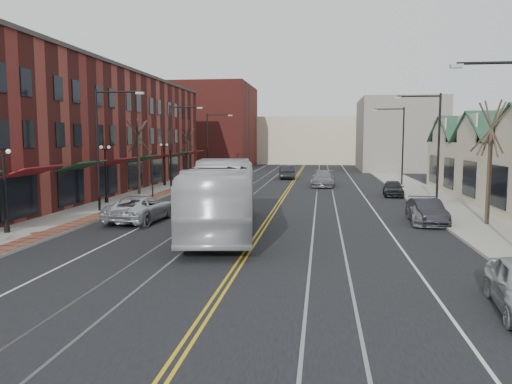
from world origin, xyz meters
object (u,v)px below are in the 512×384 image
(transit_bus, at_px, (222,197))
(parked_suv, at_px, (141,208))
(parked_car_c, at_px, (426,211))
(parked_car_b, at_px, (427,212))
(parked_car_d, at_px, (393,188))

(transit_bus, bearing_deg, parked_suv, -32.98)
(transit_bus, distance_m, parked_car_c, 12.15)
(parked_suv, xyz_separation_m, parked_car_c, (16.80, 1.69, -0.09))
(parked_car_b, bearing_deg, transit_bus, -164.03)
(parked_car_b, relative_size, parked_car_d, 1.07)
(transit_bus, relative_size, parked_car_b, 3.13)
(parked_car_c, bearing_deg, parked_car_b, -85.72)
(parked_suv, distance_m, parked_car_b, 16.86)
(transit_bus, height_order, parked_car_d, transit_bus)
(transit_bus, xyz_separation_m, parked_suv, (-5.50, 2.60, -1.10))
(parked_suv, distance_m, parked_car_c, 16.89)
(parked_car_c, bearing_deg, parked_car_d, 94.28)
(transit_bus, relative_size, parked_car_d, 3.34)
(parked_car_c, bearing_deg, parked_suv, -169.97)
(transit_bus, relative_size, parked_suv, 2.39)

